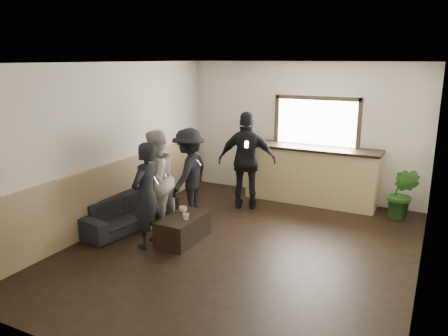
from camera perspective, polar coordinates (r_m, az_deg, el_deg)
The scene contains 12 objects.
ground at distance 6.89m, azimuth 2.34°, elevation -10.40°, with size 5.00×6.00×0.01m, color black.
room_shell at distance 6.75m, azimuth -3.24°, elevation 2.22°, with size 5.01×6.01×2.80m.
bar_counter at distance 8.99m, azimuth 11.28°, elevation -0.41°, with size 2.70×0.68×2.13m.
sofa at distance 7.80m, azimuth -12.45°, elevation -5.59°, with size 1.84×0.72×0.54m, color black.
coffee_table at distance 7.09m, azimuth -5.39°, elevation -7.89°, with size 0.52×0.93×0.41m, color black.
cup_a at distance 7.18m, azimuth -5.39°, elevation -5.40°, with size 0.12×0.12×0.10m, color silver.
cup_b at distance 6.86m, azimuth -5.03°, elevation -6.36°, with size 0.10×0.10×0.10m, color silver.
potted_plant at distance 8.51m, azimuth 22.28°, elevation -3.12°, with size 0.54×0.43×0.98m, color #2D6623.
person_a at distance 6.81m, azimuth -10.12°, elevation -3.49°, with size 0.47×0.61×1.65m.
person_b at distance 7.53m, azimuth -8.94°, elevation -1.48°, with size 0.66×0.84×1.70m.
person_c at distance 7.94m, azimuth -4.57°, elevation -0.71°, with size 0.70×1.12×1.66m.
person_d at distance 8.40m, azimuth 3.02°, elevation 0.95°, with size 1.20×0.82×1.89m.
Camera 1 is at (2.57, -5.71, 2.87)m, focal length 35.00 mm.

